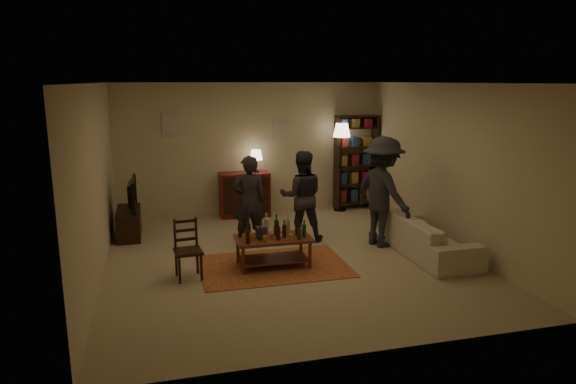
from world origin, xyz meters
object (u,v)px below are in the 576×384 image
object	(u,v)px
sofa	(427,236)
dining_chair	(187,247)
dresser	(245,193)
person_by_sofa	(383,192)
bookshelf	(356,161)
person_left	(249,201)
tv_stand	(129,216)
person_right	(302,196)
floor_lamp	(342,137)
coffee_table	(273,240)

from	to	relation	value
sofa	dining_chair	bearing A→B (deg)	90.46
dresser	person_by_sofa	size ratio (longest dim) A/B	0.74
bookshelf	person_left	world-z (taller)	bookshelf
tv_stand	person_by_sofa	size ratio (longest dim) A/B	0.57
tv_stand	person_right	size ratio (longest dim) A/B	0.67
dresser	bookshelf	size ratio (longest dim) A/B	0.67
dining_chair	floor_lamp	distance (m)	4.75
tv_stand	dresser	size ratio (longest dim) A/B	0.78
dining_chair	sofa	bearing A→B (deg)	-5.42
floor_lamp	tv_stand	bearing A→B (deg)	-168.84
dresser	person_right	size ratio (longest dim) A/B	0.86
floor_lamp	person_by_sofa	xyz separation A→B (m)	(-0.16, -2.42, -0.67)
sofa	person_by_sofa	xyz separation A→B (m)	(-0.50, 0.63, 0.62)
floor_lamp	person_left	xyz separation A→B (m)	(-2.32, -1.88, -0.82)
coffee_table	dresser	distance (m)	3.03
tv_stand	coffee_table	bearing A→B (deg)	-44.61
tv_stand	dresser	distance (m)	2.43
dresser	floor_lamp	world-z (taller)	floor_lamp
tv_stand	bookshelf	size ratio (longest dim) A/B	0.52
person_right	person_by_sofa	world-z (taller)	person_by_sofa
floor_lamp	sofa	bearing A→B (deg)	-83.68
dining_chair	bookshelf	xyz separation A→B (m)	(3.81, 3.21, 0.59)
person_left	person_by_sofa	distance (m)	2.23
tv_stand	dresser	bearing A→B (deg)	22.07
tv_stand	floor_lamp	world-z (taller)	floor_lamp
dining_chair	tv_stand	bearing A→B (deg)	105.69
person_by_sofa	person_right	bearing A→B (deg)	46.56
bookshelf	person_by_sofa	bearing A→B (deg)	-102.07
coffee_table	dresser	world-z (taller)	dresser
bookshelf	coffee_table	bearing A→B (deg)	-129.41
person_right	dining_chair	bearing A→B (deg)	43.27
floor_lamp	sofa	world-z (taller)	floor_lamp
floor_lamp	person_by_sofa	size ratio (longest dim) A/B	1.01
tv_stand	sofa	size ratio (longest dim) A/B	0.51
tv_stand	person_by_sofa	bearing A→B (deg)	-20.77
dresser	person_by_sofa	distance (m)	3.16
sofa	person_by_sofa	size ratio (longest dim) A/B	1.13
dining_chair	person_right	world-z (taller)	person_right
bookshelf	tv_stand	bearing A→B (deg)	-168.20
bookshelf	person_right	xyz separation A→B (m)	(-1.77, -1.94, -0.25)
coffee_table	floor_lamp	size ratio (longest dim) A/B	0.60
coffee_table	dining_chair	xyz separation A→B (m)	(-1.26, -0.11, 0.04)
floor_lamp	sofa	distance (m)	3.33
coffee_table	dresser	bearing A→B (deg)	87.98
floor_lamp	person_by_sofa	world-z (taller)	floor_lamp
tv_stand	bookshelf	bearing A→B (deg)	11.80
floor_lamp	sofa	size ratio (longest dim) A/B	0.89
bookshelf	person_right	bearing A→B (deg)	-132.43
bookshelf	floor_lamp	distance (m)	0.69
person_by_sofa	floor_lamp	bearing A→B (deg)	-20.65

